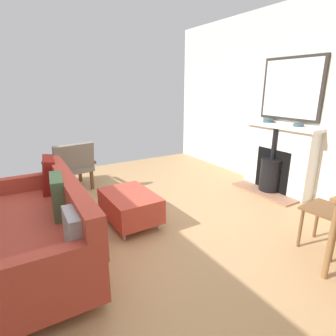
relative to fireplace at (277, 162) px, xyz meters
name	(u,v)px	position (x,y,z in m)	size (l,w,h in m)	color
ground_plane	(124,235)	(2.57, 0.03, -0.48)	(5.58, 5.66, 0.01)	tan
wall_left	(295,101)	(-0.22, 0.03, 0.91)	(0.12, 5.66, 2.77)	beige
fireplace	(277,162)	(0.00, 0.00, 0.00)	(0.55, 1.19, 1.05)	#93664C
mirror_over_mantel	(291,89)	(-0.13, 0.00, 1.09)	(0.04, 0.98, 0.90)	#2D2823
mantel_bowl_near	(268,121)	(-0.04, -0.27, 0.61)	(0.16, 0.16, 0.05)	#334C56
mantel_bowl_far	(298,125)	(-0.04, 0.26, 0.60)	(0.14, 0.14, 0.04)	#334C56
sofa	(42,227)	(3.39, 0.07, -0.12)	(0.84, 1.88, 0.83)	#B2B2B7
ottoman	(130,205)	(2.40, -0.19, -0.24)	(0.55, 0.78, 0.38)	#B2B2B7
armchair_accent	(71,164)	(2.74, -1.65, -0.04)	(0.75, 0.69, 0.79)	brown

